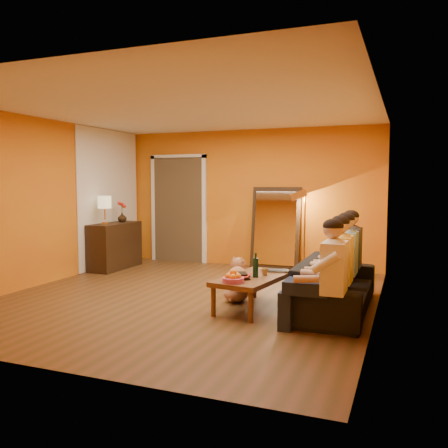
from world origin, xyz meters
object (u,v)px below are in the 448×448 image
at_px(mirror_frame, 276,228).
at_px(wine_bottle, 256,265).
at_px(person_mid_left, 341,268).
at_px(sofa, 335,285).
at_px(coffee_table, 253,292).
at_px(tumbler, 265,272).
at_px(table_lamp, 105,210).
at_px(laptop, 274,271).
at_px(dog, 237,279).
at_px(sideboard, 115,246).
at_px(person_far_right, 352,255).
at_px(vase, 122,217).
at_px(floor_lamp, 305,233).
at_px(person_far_left, 334,277).
at_px(person_mid_right, 347,261).

relative_size(mirror_frame, wine_bottle, 4.90).
xyz_separation_m(mirror_frame, person_mid_left, (1.58, -2.96, -0.15)).
height_order(sofa, wine_bottle, wine_bottle).
bearing_deg(coffee_table, tumbler, 53.86).
bearing_deg(wine_bottle, table_lamp, 155.12).
xyz_separation_m(sofa, laptop, (-0.79, -0.01, 0.12)).
bearing_deg(dog, mirror_frame, 95.35).
relative_size(sideboard, person_far_right, 0.97).
xyz_separation_m(coffee_table, dog, (-0.32, 0.32, 0.09)).
bearing_deg(sideboard, person_mid_left, -23.31).
bearing_deg(sofa, person_mid_left, -163.89).
height_order(coffee_table, vase, vase).
bearing_deg(vase, coffee_table, -31.95).
bearing_deg(person_far_right, floor_lamp, 121.74).
bearing_deg(person_far_right, tumbler, -137.84).
bearing_deg(mirror_frame, tumbler, -77.68).
bearing_deg(person_far_left, person_mid_left, 90.00).
bearing_deg(person_mid_left, mirror_frame, 118.07).
xyz_separation_m(sideboard, coffee_table, (3.27, -1.79, -0.21)).
relative_size(wine_bottle, vase, 1.73).
relative_size(coffee_table, vase, 6.80).
bearing_deg(coffee_table, sideboard, 160.18).
height_order(mirror_frame, wine_bottle, mirror_frame).
relative_size(person_mid_left, person_far_right, 1.00).
relative_size(sofa, coffee_table, 1.74).
bearing_deg(table_lamp, sideboard, 90.00).
bearing_deg(sofa, floor_lamp, 20.82).
height_order(coffee_table, wine_bottle, wine_bottle).
distance_m(table_lamp, person_far_left, 4.89).
height_order(mirror_frame, person_far_right, mirror_frame).
height_order(dog, laptop, dog).
relative_size(dog, laptop, 1.64).
xyz_separation_m(mirror_frame, table_lamp, (-2.79, -1.38, 0.34)).
distance_m(coffee_table, person_far_left, 1.34).
height_order(mirror_frame, table_lamp, mirror_frame).
bearing_deg(table_lamp, floor_lamp, 17.97).
relative_size(sideboard, table_lamp, 2.31).
relative_size(sofa, tumbler, 22.39).
bearing_deg(table_lamp, sofa, -14.96).
distance_m(mirror_frame, tumbler, 2.83).
height_order(person_far_right, laptop, person_far_right).
xyz_separation_m(floor_lamp, wine_bottle, (-0.07, -2.64, -0.14)).
height_order(person_mid_left, laptop, person_mid_left).
bearing_deg(wine_bottle, person_far_left, -29.47).
height_order(mirror_frame, sofa, mirror_frame).
bearing_deg(table_lamp, person_mid_left, -19.91).
height_order(coffee_table, dog, dog).
height_order(person_mid_right, wine_bottle, person_mid_right).
distance_m(coffee_table, tumbler, 0.31).
xyz_separation_m(sideboard, person_far_left, (4.37, -2.43, 0.18)).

